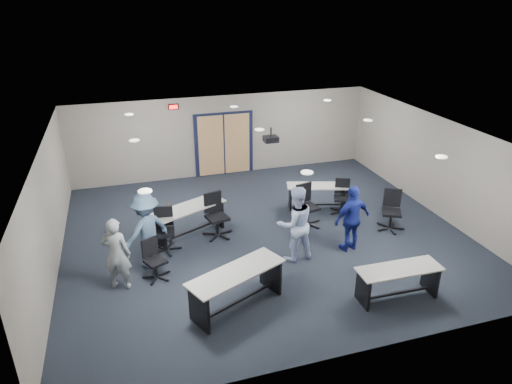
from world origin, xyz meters
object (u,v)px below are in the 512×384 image
object	(u,v)px
table_front_left	(237,283)
person_lightblue	(295,224)
person_back	(146,230)
table_back_left	(188,216)
person_gray	(116,254)
chair_back_b	(217,216)
chair_back_d	(342,197)
chair_back_a	(164,231)
table_back_right	(317,192)
person_navy	(352,219)
chair_loose_left	(155,260)
table_front_right	(398,278)
chair_loose_right	(392,211)
chair_back_c	(308,206)

from	to	relation	value
table_front_left	person_lightblue	xyz separation A→B (m)	(1.75, 1.35, 0.35)
person_back	table_back_left	bearing A→B (deg)	-166.12
person_gray	person_lightblue	xyz separation A→B (m)	(3.96, -0.01, 0.10)
chair_back_b	chair_back_d	world-z (taller)	chair_back_b
person_gray	person_lightblue	bearing A→B (deg)	-159.18
chair_back_a	table_front_left	bearing A→B (deg)	-59.35
table_back_right	person_navy	xyz separation A→B (m)	(-0.18, -2.38, 0.36)
chair_loose_left	person_navy	bearing A→B (deg)	-26.82
table_front_right	chair_loose_right	size ratio (longest dim) A/B	1.65
table_back_right	table_front_right	bearing A→B (deg)	-75.37
person_back	table_back_right	bearing A→B (deg)	167.58
chair_back_b	person_lightblue	bearing A→B (deg)	-59.84
chair_loose_left	person_back	distance (m)	0.75
chair_loose_right	person_lightblue	bearing A→B (deg)	-141.21
table_back_left	chair_back_a	bearing A→B (deg)	-163.76
chair_back_c	chair_back_b	bearing A→B (deg)	164.90
chair_back_a	chair_loose_right	xyz separation A→B (m)	(5.82, -0.65, -0.01)
table_front_right	person_gray	world-z (taller)	person_gray
chair_back_b	person_lightblue	world-z (taller)	person_lightblue
table_front_right	person_navy	size ratio (longest dim) A/B	1.05
table_back_left	person_gray	bearing A→B (deg)	-159.32
table_front_left	table_back_left	size ratio (longest dim) A/B	1.04
person_gray	person_navy	distance (m)	5.41
table_back_left	person_navy	size ratio (longest dim) A/B	1.23
chair_loose_right	table_back_right	bearing A→B (deg)	154.24
chair_loose_right	person_back	world-z (taller)	person_back
chair_back_a	chair_back_b	bearing A→B (deg)	21.25
table_back_right	chair_back_c	bearing A→B (deg)	-109.60
table_back_right	chair_back_d	bearing A→B (deg)	-27.83
chair_loose_left	person_lightblue	xyz separation A→B (m)	(3.19, -0.12, 0.46)
table_back_right	chair_loose_right	distance (m)	2.22
table_front_right	table_back_right	world-z (taller)	table_back_right
person_navy	chair_back_d	bearing A→B (deg)	-122.59
table_front_left	person_back	world-z (taller)	person_back
table_front_left	table_front_right	world-z (taller)	table_front_left
table_back_left	chair_loose_left	size ratio (longest dim) A/B	2.25
table_front_left	table_back_right	bearing A→B (deg)	23.57
person_lightblue	chair_loose_left	bearing A→B (deg)	-6.48
table_back_left	chair_back_a	world-z (taller)	table_back_left
chair_back_d	chair_loose_left	distance (m)	5.62
chair_back_b	person_navy	bearing A→B (deg)	-41.67
table_front_right	chair_back_b	size ratio (longest dim) A/B	1.54
table_back_left	person_back	bearing A→B (deg)	-160.19
table_front_left	table_front_right	bearing A→B (deg)	-36.07
chair_back_c	chair_back_a	bearing A→B (deg)	171.00
table_back_right	chair_loose_left	xyz separation A→B (m)	(-4.82, -2.25, -0.02)
table_front_right	chair_back_b	xyz separation A→B (m)	(-2.94, 3.60, 0.09)
table_back_right	chair_back_a	xyz separation A→B (m)	(-4.49, -1.13, 0.06)
chair_loose_left	person_navy	distance (m)	4.66
table_back_right	chair_back_a	size ratio (longest dim) A/B	1.68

